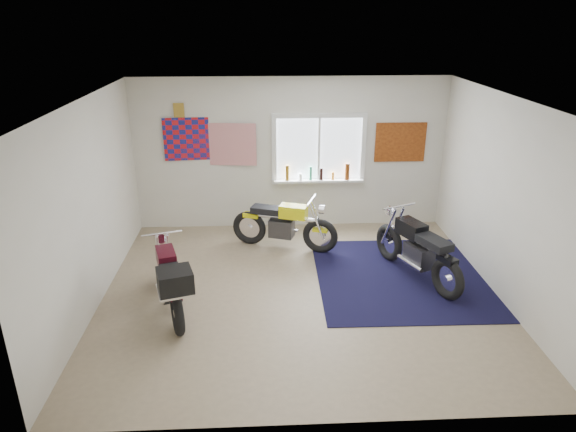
{
  "coord_description": "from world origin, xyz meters",
  "views": [
    {
      "loc": [
        -0.49,
        -6.33,
        3.7
      ],
      "look_at": [
        -0.15,
        0.4,
        1.01
      ],
      "focal_mm": 32.0,
      "sensor_mm": 36.0,
      "label": 1
    }
  ],
  "objects_px": {
    "maroon_tourer": "(170,281)",
    "navy_rug": "(401,277)",
    "yellow_triumph": "(284,225)",
    "black_chrome_bike": "(417,251)"
  },
  "relations": [
    {
      "from": "maroon_tourer",
      "to": "navy_rug",
      "type": "bearing_deg",
      "value": -92.7
    },
    {
      "from": "black_chrome_bike",
      "to": "navy_rug",
      "type": "bearing_deg",
      "value": 61.93
    },
    {
      "from": "navy_rug",
      "to": "yellow_triumph",
      "type": "relative_size",
      "value": 1.48
    },
    {
      "from": "yellow_triumph",
      "to": "black_chrome_bike",
      "type": "bearing_deg",
      "value": -11.64
    },
    {
      "from": "yellow_triumph",
      "to": "navy_rug",
      "type": "bearing_deg",
      "value": -14.13
    },
    {
      "from": "navy_rug",
      "to": "maroon_tourer",
      "type": "relative_size",
      "value": 1.45
    },
    {
      "from": "navy_rug",
      "to": "black_chrome_bike",
      "type": "height_order",
      "value": "black_chrome_bike"
    },
    {
      "from": "black_chrome_bike",
      "to": "maroon_tourer",
      "type": "xyz_separation_m",
      "value": [
        -3.46,
        -0.81,
        0.04
      ]
    },
    {
      "from": "yellow_triumph",
      "to": "black_chrome_bike",
      "type": "xyz_separation_m",
      "value": [
        1.92,
        -1.14,
        0.03
      ]
    },
    {
      "from": "navy_rug",
      "to": "yellow_triumph",
      "type": "bearing_deg",
      "value": 146.78
    }
  ]
}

